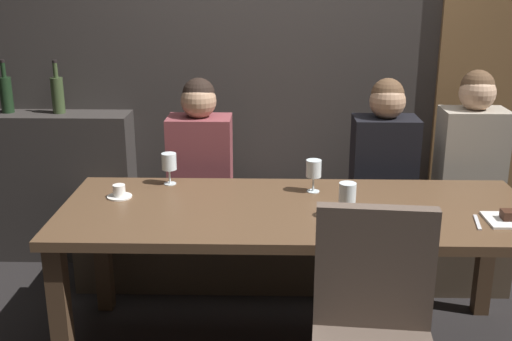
% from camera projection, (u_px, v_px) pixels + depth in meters
% --- Properties ---
extents(back_wall_tiled, '(6.00, 0.12, 3.00)m').
position_uv_depth(back_wall_tiled, '(292.00, 21.00, 3.83)').
color(back_wall_tiled, '#383330').
rests_on(back_wall_tiled, ground).
extents(back_counter, '(1.10, 0.28, 0.95)m').
position_uv_depth(back_counter, '(49.00, 186.00, 4.00)').
color(back_counter, '#2F2B29').
rests_on(back_counter, ground).
extents(dining_table, '(2.20, 0.84, 0.74)m').
position_uv_depth(dining_table, '(296.00, 225.00, 2.92)').
color(dining_table, '#493422').
rests_on(dining_table, ground).
extents(banquette_bench, '(2.50, 0.44, 0.45)m').
position_uv_depth(banquette_bench, '(291.00, 245.00, 3.72)').
color(banquette_bench, '#4A3C2E').
rests_on(banquette_bench, ground).
extents(chair_near_side, '(0.48, 0.48, 0.98)m').
position_uv_depth(chair_near_side, '(373.00, 326.00, 2.26)').
color(chair_near_side, brown).
rests_on(chair_near_side, ground).
extents(diner_redhead, '(0.36, 0.24, 0.78)m').
position_uv_depth(diner_redhead, '(200.00, 149.00, 3.56)').
color(diner_redhead, brown).
rests_on(diner_redhead, banquette_bench).
extents(diner_bearded, '(0.36, 0.24, 0.78)m').
position_uv_depth(diner_bearded, '(384.00, 151.00, 3.53)').
color(diner_bearded, black).
rests_on(diner_bearded, banquette_bench).
extents(diner_far_end, '(0.36, 0.24, 0.82)m').
position_uv_depth(diner_far_end, '(472.00, 147.00, 3.53)').
color(diner_far_end, '#9E9384').
rests_on(diner_far_end, banquette_bench).
extents(wine_bottle_dark_red, '(0.08, 0.08, 0.33)m').
position_uv_depth(wine_bottle_dark_red, '(6.00, 93.00, 3.84)').
color(wine_bottle_dark_red, black).
rests_on(wine_bottle_dark_red, back_counter).
extents(wine_bottle_pale_label, '(0.08, 0.08, 0.33)m').
position_uv_depth(wine_bottle_pale_label, '(58.00, 94.00, 3.83)').
color(wine_bottle_pale_label, '#384728').
rests_on(wine_bottle_pale_label, back_counter).
extents(wine_glass_end_right, '(0.08, 0.08, 0.16)m').
position_uv_depth(wine_glass_end_right, '(347.00, 193.00, 2.74)').
color(wine_glass_end_right, silver).
rests_on(wine_glass_end_right, dining_table).
extents(wine_glass_end_left, '(0.08, 0.08, 0.16)m').
position_uv_depth(wine_glass_end_left, '(169.00, 163.00, 3.19)').
color(wine_glass_end_left, silver).
rests_on(wine_glass_end_left, dining_table).
extents(wine_glass_near_right, '(0.08, 0.08, 0.16)m').
position_uv_depth(wine_glass_near_right, '(314.00, 169.00, 3.07)').
color(wine_glass_near_right, silver).
rests_on(wine_glass_near_right, dining_table).
extents(espresso_cup, '(0.12, 0.12, 0.06)m').
position_uv_depth(espresso_cup, '(119.00, 192.00, 3.02)').
color(espresso_cup, white).
rests_on(espresso_cup, dining_table).
extents(dessert_plate, '(0.19, 0.19, 0.05)m').
position_uv_depth(dessert_plate, '(509.00, 218.00, 2.73)').
color(dessert_plate, white).
rests_on(dessert_plate, dining_table).
extents(fork_on_table, '(0.05, 0.17, 0.01)m').
position_uv_depth(fork_on_table, '(477.00, 222.00, 2.72)').
color(fork_on_table, silver).
rests_on(fork_on_table, dining_table).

